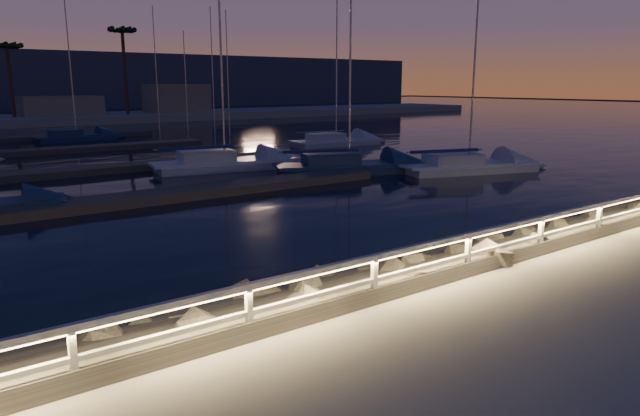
# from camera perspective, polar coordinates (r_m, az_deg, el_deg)

# --- Properties ---
(ground) EXTENTS (400.00, 400.00, 0.00)m
(ground) POSITION_cam_1_polar(r_m,az_deg,el_deg) (13.66, 11.75, -7.37)
(ground) COLOR gray
(ground) RESTS_ON ground
(harbor_water) EXTENTS (400.00, 440.00, 0.60)m
(harbor_water) POSITION_cam_1_polar(r_m,az_deg,el_deg) (41.28, -22.31, 3.74)
(harbor_water) COLOR black
(harbor_water) RESTS_ON ground
(guard_rail) EXTENTS (44.11, 0.12, 1.06)m
(guard_rail) POSITION_cam_1_polar(r_m,az_deg,el_deg) (13.37, 11.70, -4.31)
(guard_rail) COLOR silver
(guard_rail) RESTS_ON ground
(floating_docks) EXTENTS (22.00, 36.00, 0.40)m
(floating_docks) POSITION_cam_1_polar(r_m,az_deg,el_deg) (42.45, -22.80, 4.68)
(floating_docks) COLOR #564E47
(floating_docks) RESTS_ON ground
(palm_center) EXTENTS (3.00, 3.00, 9.70)m
(palm_center) POSITION_cam_1_polar(r_m,az_deg,el_deg) (82.47, -28.84, 13.80)
(palm_center) COLOR #4F3825
(palm_center) RESTS_ON ground
(palm_right) EXTENTS (3.00, 3.00, 12.20)m
(palm_right) POSITION_cam_1_polar(r_m,az_deg,el_deg) (84.77, -19.16, 16.06)
(palm_right) COLOR #4F3825
(palm_right) RESTS_ON ground
(sailboat_d) EXTENTS (8.89, 4.96, 14.50)m
(sailboat_d) POSITION_cam_1_polar(r_m,az_deg,el_deg) (34.95, 14.33, 4.19)
(sailboat_d) COLOR silver
(sailboat_d) RESTS_ON ground
(sailboat_g) EXTENTS (9.06, 4.01, 14.88)m
(sailboat_g) POSITION_cam_1_polar(r_m,az_deg,el_deg) (35.23, -9.87, 4.49)
(sailboat_g) COLOR silver
(sailboat_g) RESTS_ON ground
(sailboat_h) EXTENTS (9.03, 5.51, 14.82)m
(sailboat_h) POSITION_cam_1_polar(r_m,az_deg,el_deg) (33.64, 2.53, 4.26)
(sailboat_h) COLOR navy
(sailboat_h) RESTS_ON ground
(sailboat_k) EXTENTS (7.51, 2.89, 12.44)m
(sailboat_k) POSITION_cam_1_polar(r_m,az_deg,el_deg) (57.30, -23.35, 6.58)
(sailboat_k) COLOR navy
(sailboat_k) RESTS_ON ground
(sailboat_l) EXTENTS (8.32, 3.13, 13.76)m
(sailboat_l) POSITION_cam_1_polar(r_m,az_deg,el_deg) (48.56, 1.40, 6.73)
(sailboat_l) COLOR silver
(sailboat_l) RESTS_ON ground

